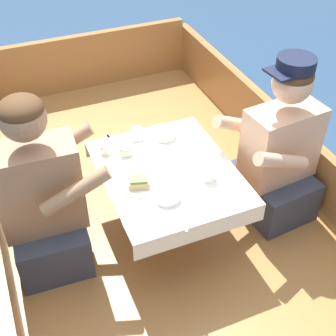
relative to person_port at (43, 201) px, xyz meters
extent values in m
plane|color=navy|center=(0.63, 0.05, -0.71)|extent=(60.00, 60.00, 0.00)
cube|color=#9E6B38|center=(0.63, 0.05, -0.56)|extent=(1.85, 3.39, 0.31)
cube|color=#936033|center=(1.53, 0.05, -0.20)|extent=(0.06, 3.39, 0.39)
cube|color=#936033|center=(0.63, 1.72, -0.18)|extent=(1.73, 0.06, 0.45)
cylinder|color=#B2B2B7|center=(0.63, -0.07, -0.19)|extent=(0.07, 0.07, 0.42)
cube|color=#9E6B38|center=(0.63, -0.07, 0.03)|extent=(0.64, 0.78, 0.02)
cube|color=white|center=(0.63, -0.07, 0.04)|extent=(0.67, 0.81, 0.00)
cube|color=white|center=(0.63, -0.47, -0.01)|extent=(0.67, 0.00, 0.10)
cube|color=white|center=(0.63, 0.33, -0.01)|extent=(0.67, 0.00, 0.10)
cube|color=#333847|center=(-0.01, 0.00, -0.27)|extent=(0.38, 0.46, 0.26)
cube|color=#936B4C|center=(-0.01, 0.00, 0.10)|extent=(0.41, 0.24, 0.47)
sphere|color=#936B4C|center=(-0.01, 0.00, 0.48)|extent=(0.21, 0.21, 0.21)
ellipsoid|color=#472D19|center=(-0.01, 0.00, 0.53)|extent=(0.20, 0.20, 0.11)
cylinder|color=#936B4C|center=(0.16, 0.17, 0.17)|extent=(0.34, 0.09, 0.21)
cylinder|color=#936B4C|center=(0.14, -0.19, 0.17)|extent=(0.34, 0.09, 0.21)
cube|color=#333847|center=(1.27, -0.13, -0.27)|extent=(0.40, 0.47, 0.26)
cube|color=tan|center=(1.27, -0.13, 0.07)|extent=(0.42, 0.26, 0.43)
sphere|color=tan|center=(1.27, -0.13, 0.44)|extent=(0.21, 0.21, 0.21)
ellipsoid|color=#472D19|center=(1.27, -0.13, 0.49)|extent=(0.20, 0.20, 0.11)
cylinder|color=tan|center=(1.14, -0.32, 0.14)|extent=(0.34, 0.10, 0.21)
cylinder|color=tan|center=(1.10, 0.04, 0.14)|extent=(0.34, 0.10, 0.21)
cylinder|color=black|center=(1.27, -0.13, 0.55)|extent=(0.19, 0.19, 0.06)
cube|color=black|center=(1.18, -0.14, 0.52)|extent=(0.11, 0.15, 0.01)
cylinder|color=silver|center=(0.45, -0.12, 0.05)|extent=(0.17, 0.17, 0.01)
cylinder|color=silver|center=(0.62, 0.06, 0.05)|extent=(0.20, 0.20, 0.01)
cube|color=tan|center=(0.45, -0.12, 0.07)|extent=(0.12, 0.11, 0.04)
cube|color=#669347|center=(0.45, -0.12, 0.09)|extent=(0.10, 0.09, 0.01)
cylinder|color=silver|center=(0.55, -0.26, 0.06)|extent=(0.12, 0.12, 0.04)
cylinder|color=beige|center=(0.55, -0.26, 0.07)|extent=(0.10, 0.10, 0.02)
cylinder|color=silver|center=(0.72, 0.22, 0.06)|extent=(0.14, 0.14, 0.04)
cylinder|color=beige|center=(0.72, 0.22, 0.07)|extent=(0.12, 0.12, 0.02)
cylinder|color=silver|center=(0.58, 0.25, 0.08)|extent=(0.07, 0.07, 0.07)
torus|color=silver|center=(0.62, 0.25, 0.08)|extent=(0.04, 0.01, 0.04)
cylinder|color=#3D2314|center=(0.58, 0.25, 0.10)|extent=(0.06, 0.06, 0.01)
cylinder|color=silver|center=(0.80, -0.20, 0.07)|extent=(0.07, 0.07, 0.07)
torus|color=silver|center=(0.84, -0.20, 0.08)|extent=(0.04, 0.01, 0.04)
cylinder|color=#3D2314|center=(0.80, -0.20, 0.09)|extent=(0.06, 0.06, 0.01)
cylinder|color=silver|center=(0.38, 0.20, 0.07)|extent=(0.06, 0.06, 0.06)
torus|color=silver|center=(0.43, 0.20, 0.07)|extent=(0.04, 0.01, 0.04)
cylinder|color=#3D2314|center=(0.38, 0.20, 0.08)|extent=(0.05, 0.05, 0.01)
cylinder|color=silver|center=(0.48, 0.14, 0.07)|extent=(0.06, 0.06, 0.05)
cylinder|color=beige|center=(0.48, 0.14, 0.07)|extent=(0.07, 0.07, 0.03)
cube|color=silver|center=(0.45, 0.27, 0.04)|extent=(0.03, 0.17, 0.00)
cube|color=silver|center=(0.44, 0.34, 0.04)|extent=(0.02, 0.04, 0.00)
cube|color=silver|center=(0.59, -0.42, 0.04)|extent=(0.10, 0.15, 0.00)
cube|color=silver|center=(0.39, -0.26, 0.04)|extent=(0.08, 0.16, 0.00)
ellipsoid|color=silver|center=(0.42, -0.20, 0.05)|extent=(0.04, 0.02, 0.01)
cube|color=silver|center=(0.42, -0.01, 0.04)|extent=(0.10, 0.15, 0.00)
camera|label=1|loc=(-0.08, -1.76, 1.58)|focal=50.00mm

